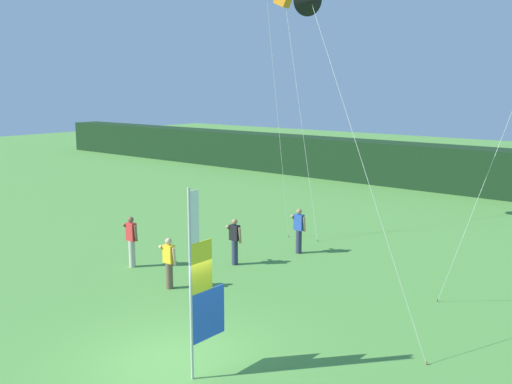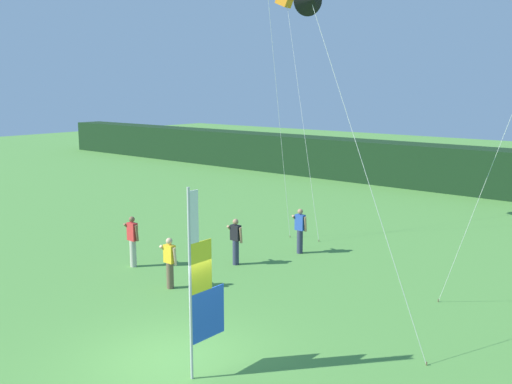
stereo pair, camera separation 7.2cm
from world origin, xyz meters
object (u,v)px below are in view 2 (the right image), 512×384
object	(u,v)px
person_mid_field	(170,262)
person_far_left	(236,240)
kite_black_delta_2	(311,1)
person_far_right	(133,240)
banner_flag	(200,286)
person_near_banner	(300,230)

from	to	relation	value
person_mid_field	person_far_left	size ratio (longest dim) A/B	0.98
person_mid_field	kite_black_delta_2	size ratio (longest dim) A/B	0.19
person_mid_field	kite_black_delta_2	bearing A→B (deg)	3.04
person_mid_field	person_far_right	size ratio (longest dim) A/B	0.90
banner_flag	person_far_left	world-z (taller)	banner_flag
banner_flag	person_near_banner	bearing A→B (deg)	113.10
person_far_right	kite_black_delta_2	bearing A→B (deg)	-2.97
banner_flag	person_mid_field	xyz separation A→B (m)	(-4.59, 3.21, -1.13)
banner_flag	person_far_right	distance (m)	8.23
banner_flag	person_near_banner	distance (m)	9.68
banner_flag	kite_black_delta_2	world-z (taller)	kite_black_delta_2
person_near_banner	person_mid_field	xyz separation A→B (m)	(-0.82, -5.65, -0.05)
person_near_banner	person_mid_field	distance (m)	5.71
person_mid_field	kite_black_delta_2	xyz separation A→B (m)	(4.89, 0.26, 7.21)
person_far_left	kite_black_delta_2	size ratio (longest dim) A/B	0.19
banner_flag	person_mid_field	bearing A→B (deg)	145.08
banner_flag	kite_black_delta_2	distance (m)	7.00
person_near_banner	person_far_right	world-z (taller)	person_far_right
person_far_left	person_far_right	bearing A→B (deg)	-136.19
person_near_banner	person_mid_field	bearing A→B (deg)	-98.21
banner_flag	person_mid_field	world-z (taller)	banner_flag
banner_flag	person_far_right	size ratio (longest dim) A/B	2.34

